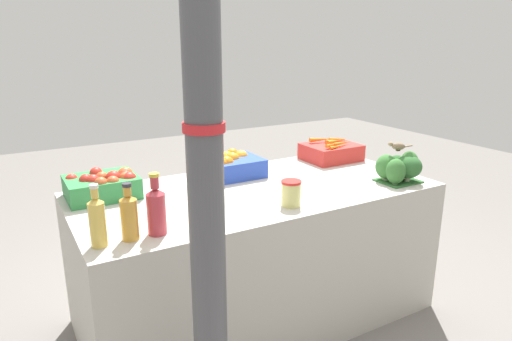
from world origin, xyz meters
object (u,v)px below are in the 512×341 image
Objects in this scene: orange_crate at (230,165)px; pickle_jar at (291,193)px; broccoli_pile at (400,167)px; apple_crate at (104,185)px; carrot_crate at (331,151)px; juice_bottle_amber at (129,216)px; sparrow_bird at (398,146)px; juice_bottle_golden at (97,221)px; juice_bottle_ruby at (156,209)px; support_pole at (205,164)px.

orange_crate is 0.59m from pickle_jar.
apple_crate is at bearing 159.25° from broccoli_pile.
carrot_crate reaches higher than apple_crate.
broccoli_pile is at bearing 0.37° from juice_bottle_amber.
apple_crate is 1.46m from carrot_crate.
orange_crate is at bearing 0.80° from sparrow_bird.
broccoli_pile is (1.48, -0.56, 0.02)m from apple_crate.
pickle_jar is at bearing -0.17° from juice_bottle_golden.
carrot_crate is 2.94× the size of sparrow_bird.
orange_crate is at bearing 93.33° from pickle_jar.
sparrow_bird is (1.48, -0.53, 0.14)m from apple_crate.
carrot_crate is 2.72× the size of pickle_jar.
juice_bottle_golden is at bearing 180.00° from juice_bottle_ruby.
support_pole is 9.34× the size of juice_bottle_golden.
carrot_crate is 1.32× the size of juice_bottle_ruby.
support_pole is at bearing -86.18° from juice_bottle_ruby.
juice_bottle_ruby reaches higher than orange_crate.
support_pole is 6.83× the size of carrot_crate.
juice_bottle_amber is at bearing 37.73° from sparrow_bird.
pickle_jar is (0.75, -0.57, -0.00)m from apple_crate.
orange_crate is 1.32× the size of juice_bottle_ruby.
juice_bottle_golden is at bearing -179.66° from broccoli_pile.
juice_bottle_golden reaches higher than orange_crate.
apple_crate is 1.49× the size of broccoli_pile.
support_pole is at bearing -120.07° from orange_crate.
apple_crate is at bearing 142.45° from pickle_jar.
juice_bottle_golden is at bearing 37.63° from sparrow_bird.
juice_bottle_golden is (-0.86, -0.58, 0.04)m from orange_crate.
juice_bottle_ruby reaches higher than apple_crate.
apple_crate is 1.59m from broccoli_pile.
support_pole is 0.84m from pickle_jar.
pickle_jar is at bearing 35.06° from support_pole.
support_pole is at bearing 55.80° from sparrow_bird.
carrot_crate reaches higher than pickle_jar.
apple_crate is 0.58m from juice_bottle_ruby.
juice_bottle_amber reaches higher than orange_crate.
apple_crate is 1.45× the size of juice_bottle_amber.
apple_crate is 1.00× the size of orange_crate.
juice_bottle_ruby reaches higher than sparrow_bird.
support_pole is 6.83× the size of orange_crate.
carrot_crate is at bearing 22.90° from juice_bottle_ruby.
juice_bottle_ruby is 2.06× the size of pickle_jar.
juice_bottle_golden is 0.89m from pickle_jar.
orange_crate is 0.86m from juice_bottle_ruby.
juice_bottle_amber is (-0.73, -0.58, 0.03)m from orange_crate.
sparrow_bird is (1.50, 0.04, 0.10)m from juice_bottle_amber.
pickle_jar is at bearing -0.20° from juice_bottle_amber.
orange_crate is 2.72× the size of pickle_jar.
carrot_crate is 1.49× the size of broccoli_pile.
support_pole reaches higher than carrot_crate.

